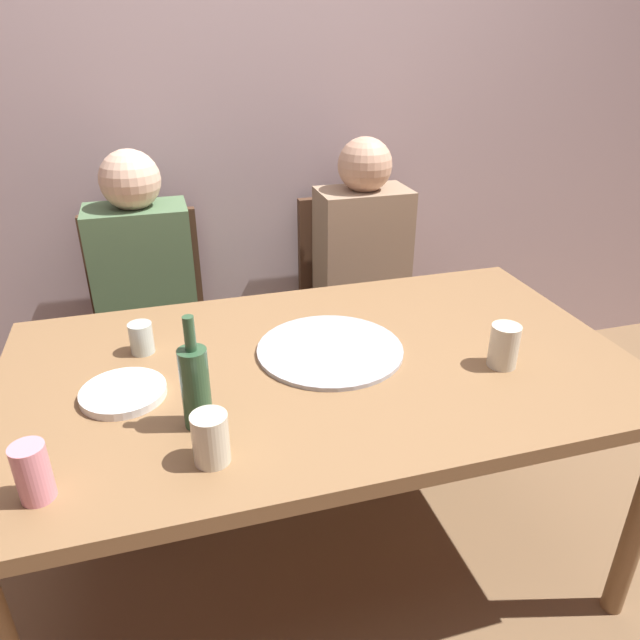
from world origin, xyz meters
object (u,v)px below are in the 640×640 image
Objects in this scene: tumbler_far at (141,338)px; soda_can at (33,472)px; guest_in_beanie at (369,276)px; dining_table at (321,384)px; pizza_tray at (330,350)px; guest_in_sweater at (147,302)px; plate_stack at (123,393)px; chair_right at (356,291)px; chair_left at (150,315)px; wine_bottle at (195,385)px; tumbler_near at (504,346)px; wine_glass at (211,438)px.

soda_can reaches higher than tumbler_far.
dining_table is at bearing 60.43° from guest_in_beanie.
guest_in_sweater is (-0.49, 0.68, -0.10)m from pizza_tray.
guest_in_beanie reaches higher than plate_stack.
chair_right is at bearing 48.47° from soda_can.
tumbler_far is 0.07× the size of guest_in_beanie.
tumbler_far is 0.07× the size of guest_in_sweater.
chair_right is (0.86, 0.00, 0.00)m from chair_left.
dining_table is 1.00m from chair_left.
wine_bottle is 1.12m from chair_left.
dining_table is at bearing 162.09° from tumbler_near.
tumbler_near is 1.34× the size of tumbler_far.
tumbler_far is 0.74m from chair_left.
plate_stack is at bearing 172.59° from tumbler_near.
guest_in_sweater is at bearing 88.84° from tumbler_far.
chair_left is (0.06, 0.90, -0.23)m from plate_stack.
wine_glass is 0.13× the size of chair_left.
tumbler_near reaches higher than dining_table.
guest_in_sweater is (0.22, 1.07, -0.15)m from soda_can.
wine_glass is at bearing -135.71° from dining_table.
guest_in_beanie reaches higher than dining_table.
pizza_tray is at bearing 120.34° from chair_left.
chair_left reaches higher than tumbler_near.
wine_glass is (-0.33, -0.32, 0.13)m from dining_table.
guest_in_beanie is at bearing 54.74° from wine_glass.
tumbler_near is at bearing 131.37° from chair_left.
wine_glass reaches higher than pizza_tray.
dining_table is at bearing 121.52° from guest_in_sweater.
wine_bottle is at bearing 54.68° from chair_right.
plate_stack is at bearing -103.37° from tumbler_far.
guest_in_beanie reaches higher than pizza_tray.
pizza_tray is 3.46× the size of tumbler_near.
chair_left is 1.00× the size of chair_right.
dining_table is 0.86m from guest_in_sweater.
pizza_tray is 0.45× the size of chair_left.
guest_in_beanie is at bearing 39.18° from plate_stack.
guest_in_sweater is at bearing 90.00° from chair_left.
guest_in_beanie is at bearing 50.46° from wine_bottle.
guest_in_beanie is (1.08, 1.07, -0.15)m from soda_can.
pizza_tray is 0.52m from tumbler_far.
guest_in_beanie is (0.74, 1.05, -0.15)m from wine_glass.
tumbler_near reaches higher than plate_stack.
chair_left is (0.01, 0.69, -0.26)m from tumbler_far.
plate_stack is at bearing 86.11° from chair_left.
pizza_tray is at bearing 154.95° from tumbler_near.
tumbler_far is at bearing 31.74° from guest_in_beanie.
tumbler_far is at bearing 38.38° from chair_right.
wine_bottle reaches higher than pizza_tray.
tumbler_near is 0.98m from tumbler_far.
tumbler_far is 1.04m from guest_in_beanie.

